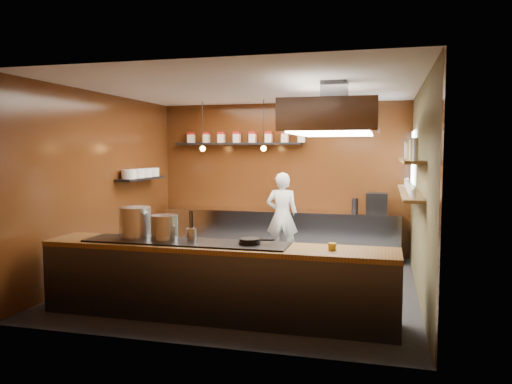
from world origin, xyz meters
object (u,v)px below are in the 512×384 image
(extractor_hood, at_px, (334,118))
(chef, at_px, (282,216))
(stockpot_small, at_px, (165,228))
(espresso_machine, at_px, (377,203))
(stockpot_large, at_px, (135,223))

(extractor_hood, height_order, chef, extractor_hood)
(stockpot_small, bearing_deg, espresso_machine, 55.86)
(espresso_machine, bearing_deg, chef, -168.82)
(stockpot_large, relative_size, stockpot_small, 1.21)
(extractor_hood, height_order, stockpot_small, extractor_hood)
(extractor_hood, height_order, stockpot_large, extractor_hood)
(espresso_machine, bearing_deg, extractor_hood, -101.33)
(stockpot_small, height_order, espresso_machine, espresso_machine)
(extractor_hood, relative_size, espresso_machine, 5.24)
(extractor_hood, relative_size, stockpot_small, 5.90)
(extractor_hood, xyz_separation_m, chef, (-1.17, 2.24, -1.68))
(extractor_hood, distance_m, stockpot_large, 3.00)
(stockpot_large, xyz_separation_m, chef, (1.25, 3.38, -0.31))
(stockpot_small, xyz_separation_m, chef, (0.81, 3.43, -0.27))
(extractor_hood, relative_size, chef, 1.21)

